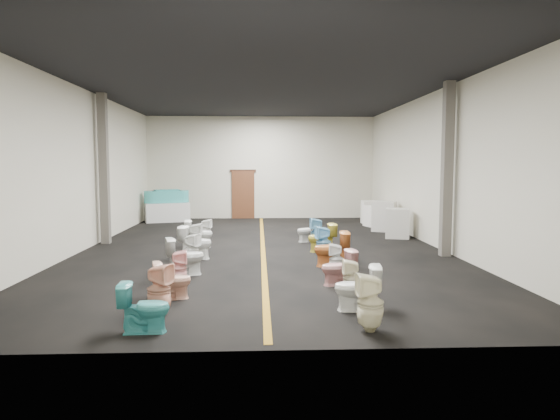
# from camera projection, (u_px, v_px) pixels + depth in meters

# --- Properties ---
(floor) EXTENTS (16.00, 16.00, 0.00)m
(floor) POSITION_uv_depth(u_px,v_px,m) (263.00, 248.00, 14.35)
(floor) COLOR black
(floor) RESTS_ON ground
(ceiling) EXTENTS (16.00, 16.00, 0.00)m
(ceiling) POSITION_uv_depth(u_px,v_px,m) (262.00, 89.00, 13.95)
(ceiling) COLOR black
(ceiling) RESTS_ON ground
(wall_back) EXTENTS (10.00, 0.00, 10.00)m
(wall_back) POSITION_uv_depth(u_px,v_px,m) (261.00, 168.00, 22.11)
(wall_back) COLOR beige
(wall_back) RESTS_ON ground
(wall_front) EXTENTS (10.00, 0.00, 10.00)m
(wall_front) POSITION_uv_depth(u_px,v_px,m) (268.00, 175.00, 6.19)
(wall_front) COLOR beige
(wall_front) RESTS_ON ground
(wall_left) EXTENTS (0.00, 16.00, 16.00)m
(wall_left) POSITION_uv_depth(u_px,v_px,m) (84.00, 169.00, 13.93)
(wall_left) COLOR beige
(wall_left) RESTS_ON ground
(wall_right) EXTENTS (0.00, 16.00, 16.00)m
(wall_right) POSITION_uv_depth(u_px,v_px,m) (436.00, 169.00, 14.37)
(wall_right) COLOR beige
(wall_right) RESTS_ON ground
(aisle_stripe) EXTENTS (0.12, 15.60, 0.01)m
(aisle_stripe) POSITION_uv_depth(u_px,v_px,m) (263.00, 247.00, 14.35)
(aisle_stripe) COLOR #9A6B16
(aisle_stripe) RESTS_ON floor
(back_door) EXTENTS (1.00, 0.10, 2.10)m
(back_door) POSITION_uv_depth(u_px,v_px,m) (243.00, 195.00, 22.12)
(back_door) COLOR #562D19
(back_door) RESTS_ON floor
(door_frame) EXTENTS (1.15, 0.08, 0.10)m
(door_frame) POSITION_uv_depth(u_px,v_px,m) (243.00, 171.00, 22.04)
(door_frame) COLOR #331C11
(door_frame) RESTS_ON back_door
(column_left) EXTENTS (0.25, 0.25, 4.50)m
(column_left) POSITION_uv_depth(u_px,v_px,m) (104.00, 169.00, 14.94)
(column_left) COLOR #59544C
(column_left) RESTS_ON floor
(column_right) EXTENTS (0.25, 0.25, 4.50)m
(column_right) POSITION_uv_depth(u_px,v_px,m) (447.00, 170.00, 12.86)
(column_right) COLOR #59544C
(column_right) RESTS_ON floor
(display_table) EXTENTS (1.97, 1.40, 0.79)m
(display_table) POSITION_uv_depth(u_px,v_px,m) (167.00, 212.00, 20.92)
(display_table) COLOR silver
(display_table) RESTS_ON floor
(bathtub) EXTENTS (1.77, 1.11, 0.55)m
(bathtub) POSITION_uv_depth(u_px,v_px,m) (167.00, 196.00, 20.86)
(bathtub) COLOR teal
(bathtub) RESTS_ON display_table
(appliance_crate_a) EXTENTS (0.91, 0.91, 0.96)m
(appliance_crate_a) POSITION_uv_depth(u_px,v_px,m) (397.00, 223.00, 16.25)
(appliance_crate_a) COLOR beige
(appliance_crate_a) RESTS_ON floor
(appliance_crate_b) EXTENTS (1.03, 1.03, 1.07)m
(appliance_crate_b) POSITION_uv_depth(u_px,v_px,m) (384.00, 216.00, 17.92)
(appliance_crate_b) COLOR silver
(appliance_crate_b) RESTS_ON floor
(appliance_crate_c) EXTENTS (0.89, 0.89, 0.81)m
(appliance_crate_c) POSITION_uv_depth(u_px,v_px,m) (375.00, 216.00, 19.27)
(appliance_crate_c) COLOR silver
(appliance_crate_c) RESTS_ON floor
(appliance_crate_d) EXTENTS (0.65, 0.65, 0.93)m
(appliance_crate_d) POSITION_uv_depth(u_px,v_px,m) (370.00, 212.00, 20.18)
(appliance_crate_d) COLOR white
(appliance_crate_d) RESTS_ON floor
(toilet_left_0) EXTENTS (0.72, 0.43, 0.72)m
(toilet_left_0) POSITION_uv_depth(u_px,v_px,m) (145.00, 308.00, 7.06)
(toilet_left_0) COLOR teal
(toilet_left_0) RESTS_ON floor
(toilet_left_1) EXTENTS (0.48, 0.48, 0.82)m
(toilet_left_1) POSITION_uv_depth(u_px,v_px,m) (159.00, 290.00, 7.87)
(toilet_left_1) COLOR #EBAB90
(toilet_left_1) RESTS_ON floor
(toilet_left_2) EXTENTS (0.73, 0.52, 0.67)m
(toilet_left_2) POSITION_uv_depth(u_px,v_px,m) (172.00, 280.00, 8.83)
(toilet_left_2) COLOR #E4A990
(toilet_left_2) RESTS_ON floor
(toilet_left_3) EXTENTS (0.38, 0.37, 0.72)m
(toilet_left_3) POSITION_uv_depth(u_px,v_px,m) (179.00, 269.00, 9.71)
(toilet_left_3) COLOR #F8B1AE
(toilet_left_3) RESTS_ON floor
(toilet_left_4) EXTENTS (0.90, 0.66, 0.82)m
(toilet_left_4) POSITION_uv_depth(u_px,v_px,m) (185.00, 256.00, 10.74)
(toilet_left_4) COLOR silver
(toilet_left_4) RESTS_ON floor
(toilet_left_5) EXTENTS (0.46, 0.46, 0.78)m
(toilet_left_5) POSITION_uv_depth(u_px,v_px,m) (192.00, 250.00, 11.66)
(toilet_left_5) COLOR white
(toilet_left_5) RESTS_ON floor
(toilet_left_6) EXTENTS (0.88, 0.59, 0.84)m
(toilet_left_6) POSITION_uv_depth(u_px,v_px,m) (196.00, 242.00, 12.61)
(toilet_left_6) COLOR white
(toilet_left_6) RESTS_ON floor
(toilet_left_7) EXTENTS (0.40, 0.39, 0.81)m
(toilet_left_7) POSITION_uv_depth(u_px,v_px,m) (195.00, 238.00, 13.44)
(toilet_left_7) COLOR white
(toilet_left_7) RESTS_ON floor
(toilet_left_8) EXTENTS (0.82, 0.51, 0.80)m
(toilet_left_8) POSITION_uv_depth(u_px,v_px,m) (199.00, 234.00, 14.34)
(toilet_left_8) COLOR white
(toilet_left_8) RESTS_ON floor
(toilet_left_9) EXTENTS (0.38, 0.37, 0.72)m
(toilet_left_9) POSITION_uv_depth(u_px,v_px,m) (206.00, 231.00, 15.28)
(toilet_left_9) COLOR white
(toilet_left_9) RESTS_ON floor
(toilet_right_0) EXTENTS (0.39, 0.38, 0.84)m
(toilet_right_0) POSITION_uv_depth(u_px,v_px,m) (370.00, 303.00, 7.09)
(toilet_right_0) COLOR beige
(toilet_right_0) RESTS_ON floor
(toilet_right_1) EXTENTS (0.79, 0.51, 0.76)m
(toilet_right_1) POSITION_uv_depth(u_px,v_px,m) (357.00, 288.00, 8.10)
(toilet_right_1) COLOR white
(toilet_right_1) RESTS_ON floor
(toilet_right_2) EXTENTS (0.34, 0.33, 0.69)m
(toilet_right_2) POSITION_uv_depth(u_px,v_px,m) (352.00, 279.00, 8.91)
(toilet_right_2) COLOR #F5ECCB
(toilet_right_2) RESTS_ON floor
(toilet_right_3) EXTENTS (0.76, 0.53, 0.70)m
(toilet_right_3) POSITION_uv_depth(u_px,v_px,m) (338.00, 268.00, 9.85)
(toilet_right_3) COLOR #DC9B99
(toilet_right_3) RESTS_ON floor
(toilet_right_4) EXTENTS (0.35, 0.35, 0.69)m
(toilet_right_4) POSITION_uv_depth(u_px,v_px,m) (336.00, 259.00, 10.74)
(toilet_right_4) COLOR white
(toilet_right_4) RESTS_ON floor
(toilet_right_5) EXTENTS (0.82, 0.47, 0.83)m
(toilet_right_5) POSITION_uv_depth(u_px,v_px,m) (331.00, 249.00, 11.65)
(toilet_right_5) COLOR orange
(toilet_right_5) RESTS_ON floor
(toilet_right_6) EXTENTS (0.45, 0.44, 0.84)m
(toilet_right_6) POSITION_uv_depth(u_px,v_px,m) (324.00, 243.00, 12.58)
(toilet_right_6) COLOR #86CAEF
(toilet_right_6) RESTS_ON floor
(toilet_right_7) EXTENTS (0.81, 0.54, 0.78)m
(toilet_right_7) POSITION_uv_depth(u_px,v_px,m) (322.00, 238.00, 13.62)
(toilet_right_7) COLOR gold
(toilet_right_7) RESTS_ON floor
(toilet_right_8) EXTENTS (0.40, 0.39, 0.84)m
(toilet_right_8) POSITION_uv_depth(u_px,v_px,m) (317.00, 232.00, 14.45)
(toilet_right_8) COLOR #75B2D4
(toilet_right_8) RESTS_ON floor
(toilet_right_9) EXTENTS (0.78, 0.63, 0.70)m
(toilet_right_9) POSITION_uv_depth(u_px,v_px,m) (307.00, 231.00, 15.42)
(toilet_right_9) COLOR silver
(toilet_right_9) RESTS_ON floor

